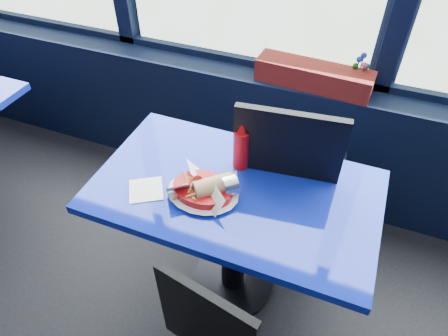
% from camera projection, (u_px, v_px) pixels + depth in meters
% --- Properties ---
extents(window_sill, '(5.00, 0.26, 0.80)m').
position_uv_depth(window_sill, '(238.00, 124.00, 2.59)').
color(window_sill, black).
rests_on(window_sill, ground).
extents(near_table, '(1.20, 0.70, 0.75)m').
position_uv_depth(near_table, '(234.00, 216.00, 1.81)').
color(near_table, black).
rests_on(near_table, ground).
extents(chair_near_back, '(0.54, 0.54, 1.07)m').
position_uv_depth(chair_near_back, '(292.00, 175.00, 1.94)').
color(chair_near_back, black).
rests_on(chair_near_back, ground).
extents(planter_box, '(0.63, 0.19, 0.12)m').
position_uv_depth(planter_box, '(313.00, 76.00, 2.14)').
color(planter_box, maroon).
rests_on(planter_box, window_sill).
extents(flower_vase, '(0.13, 0.13, 0.21)m').
position_uv_depth(flower_vase, '(357.00, 80.00, 2.10)').
color(flower_vase, silver).
rests_on(flower_vase, window_sill).
extents(food_basket, '(0.32, 0.32, 0.10)m').
position_uv_depth(food_basket, '(204.00, 189.00, 1.63)').
color(food_basket, '#B50C0E').
rests_on(food_basket, near_table).
extents(ketchup_bottle, '(0.07, 0.07, 0.25)m').
position_uv_depth(ketchup_bottle, '(241.00, 147.00, 1.71)').
color(ketchup_bottle, '#B50C0E').
rests_on(ketchup_bottle, near_table).
extents(soda_cup, '(0.08, 0.08, 0.25)m').
position_uv_depth(soda_cup, '(279.00, 155.00, 1.74)').
color(soda_cup, navy).
rests_on(soda_cup, near_table).
extents(napkin, '(0.19, 0.19, 0.00)m').
position_uv_depth(napkin, '(146.00, 190.00, 1.67)').
color(napkin, white).
rests_on(napkin, near_table).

